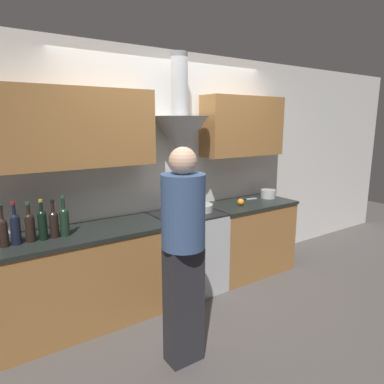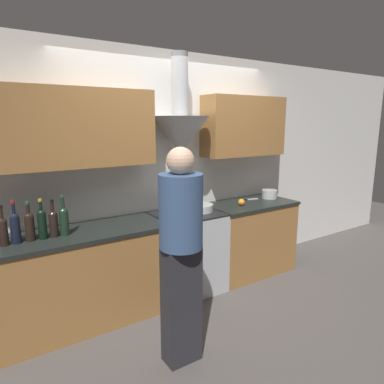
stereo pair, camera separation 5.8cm
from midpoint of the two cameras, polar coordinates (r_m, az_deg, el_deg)
ground_plane at (r=3.79m, az=1.42°, el=-17.67°), size 12.00×12.00×0.00m
wall_back at (r=3.76m, az=-4.62°, el=5.90°), size 8.40×0.62×2.60m
counter_left at (r=3.41m, az=-18.07°, el=-13.43°), size 1.57×0.62×0.89m
counter_right at (r=4.36m, az=8.86°, el=-7.38°), size 1.11×0.62×0.89m
stove_range at (r=3.83m, az=-1.30°, el=-9.90°), size 0.73×0.60×0.89m
wine_bottle_1 at (r=3.08m, az=-29.41°, el=-5.66°), size 0.07×0.07×0.33m
wine_bottle_2 at (r=3.09m, az=-27.85°, el=-5.20°), size 0.08×0.08×0.35m
wine_bottle_3 at (r=3.11m, az=-25.92°, el=-5.06°), size 0.08×0.08×0.33m
wine_bottle_4 at (r=3.12m, az=-24.16°, el=-4.76°), size 0.07×0.07×0.34m
wine_bottle_5 at (r=3.14m, az=-22.53°, el=-4.74°), size 0.07×0.07×0.33m
wine_bottle_6 at (r=3.15m, az=-21.00°, el=-4.39°), size 0.08×0.08×0.35m
stock_pot at (r=3.58m, az=-3.38°, el=-2.93°), size 0.21×0.21×0.14m
mixing_bowl at (r=3.77m, az=0.79°, el=-2.62°), size 0.30×0.30×0.08m
orange_fruit at (r=4.06m, az=7.72°, el=-1.66°), size 0.08×0.08×0.08m
saucepan at (r=4.51m, az=12.21°, el=-0.30°), size 0.19×0.19×0.11m
chefs_knife at (r=4.39m, az=8.97°, el=-1.18°), size 0.25×0.06×0.01m
person_foreground_left at (r=2.58m, az=-2.10°, el=-9.29°), size 0.32×0.32×1.68m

